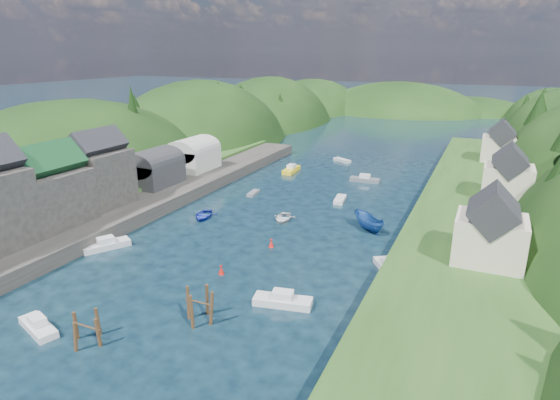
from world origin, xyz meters
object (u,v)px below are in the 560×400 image
at_px(piling_cluster_far, 200,308).
at_px(channel_buoy_near, 221,270).
at_px(channel_buoy_far, 271,243).
at_px(piling_cluster_near, 87,332).

distance_m(piling_cluster_far, channel_buoy_near, 9.68).
height_order(piling_cluster_far, channel_buoy_far, piling_cluster_far).
relative_size(piling_cluster_near, channel_buoy_near, 2.95).
distance_m(piling_cluster_near, piling_cluster_far, 9.70).
distance_m(channel_buoy_near, channel_buoy_far, 9.40).
xyz_separation_m(piling_cluster_far, channel_buoy_near, (-3.23, 9.09, -0.90)).
distance_m(piling_cluster_far, channel_buoy_far, 18.38).
relative_size(piling_cluster_far, channel_buoy_near, 3.55).
bearing_deg(channel_buoy_far, piling_cluster_near, -102.54).
relative_size(piling_cluster_near, channel_buoy_far, 2.95).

